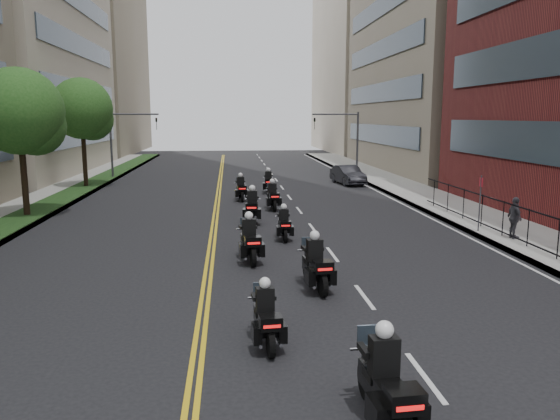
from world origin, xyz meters
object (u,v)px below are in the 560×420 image
Objects in this scene: parked_sedan at (348,175)px; motorcycle_2 at (266,319)px; motorcycle_5 at (284,225)px; motorcycle_6 at (252,208)px; motorcycle_1 at (386,387)px; motorcycle_4 at (250,242)px; pedestrian_c at (515,218)px; motorcycle_3 at (316,266)px; motorcycle_7 at (273,197)px; motorcycle_8 at (241,190)px; motorcycle_9 at (268,183)px.

motorcycle_2 is at bearing -114.13° from parked_sedan.
motorcycle_2 is 11.01m from motorcycle_5.
motorcycle_1 is at bearing -81.17° from motorcycle_6.
motorcycle_6 reaches higher than motorcycle_2.
motorcycle_6 is (0.41, 7.26, 0.02)m from motorcycle_4.
motorcycle_4 is 11.40m from pedestrian_c.
motorcycle_4 reaches higher than motorcycle_3.
motorcycle_4 reaches higher than motorcycle_7.
motorcycle_6 is (0.32, 14.67, 0.12)m from motorcycle_2.
motorcycle_1 is 0.57× the size of parked_sedan.
motorcycle_5 is 3.95m from motorcycle_6.
motorcycle_9 is at bearing 54.80° from motorcycle_8.
pedestrian_c is (10.78, -5.13, 0.29)m from motorcycle_6.
motorcycle_6 is at bearing -96.63° from motorcycle_9.
motorcycle_6 is 7.47m from motorcycle_8.
motorcycle_3 is at bearing 85.97° from motorcycle_1.
parked_sedan is (6.62, 25.70, 0.02)m from motorcycle_3.
motorcycle_9 is (0.12, 28.98, -0.05)m from motorcycle_1.
motorcycle_3 reaches higher than motorcycle_9.
motorcycle_6 is at bearing 65.28° from pedestrian_c.
motorcycle_5 is 0.89× the size of motorcycle_8.
motorcycle_7 is 1.01× the size of motorcycle_8.
motorcycle_6 reaches higher than motorcycle_8.
motorcycle_8 is at bearing -119.35° from motorcycle_9.
motorcycle_3 is 1.18× the size of motorcycle_5.
parked_sedan is 20.33m from pedestrian_c.
motorcycle_8 is (-0.07, 22.13, 0.06)m from motorcycle_2.
motorcycle_1 reaches higher than motorcycle_3.
motorcycle_6 is (-1.47, 10.68, 0.03)m from motorcycle_3.
motorcycle_2 is 4.38m from motorcycle_3.
motorcycle_5 is 0.88× the size of motorcycle_7.
motorcycle_1 is at bearing -86.47° from motorcycle_4.
motorcycle_2 is 0.84× the size of motorcycle_6.
pedestrian_c is at bearing -52.50° from motorcycle_8.
pedestrian_c reaches higher than motorcycle_9.
motorcycle_6 is 1.45× the size of pedestrian_c.
motorcycle_8 is at bearing 85.32° from motorcycle_2.
motorcycle_7 reaches higher than motorcycle_9.
motorcycle_2 is (-1.78, 3.57, -0.10)m from motorcycle_1.
motorcycle_7 is 6.88m from motorcycle_9.
parked_sedan is (6.78, 11.16, 0.04)m from motorcycle_7.
motorcycle_8 is (-1.59, 11.22, 0.08)m from motorcycle_5.
motorcycle_3 is at bearing -88.25° from motorcycle_8.
motorcycle_1 is 3.99m from motorcycle_2.
motorcycle_2 is 1.22× the size of pedestrian_c.
motorcycle_2 is 0.92× the size of motorcycle_9.
motorcycle_1 is at bearing -96.61° from motorcycle_3.
motorcycle_8 reaches higher than parked_sedan.
motorcycle_7 is at bearing 80.08° from motorcycle_2.
motorcycle_5 is 9.69m from pedestrian_c.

